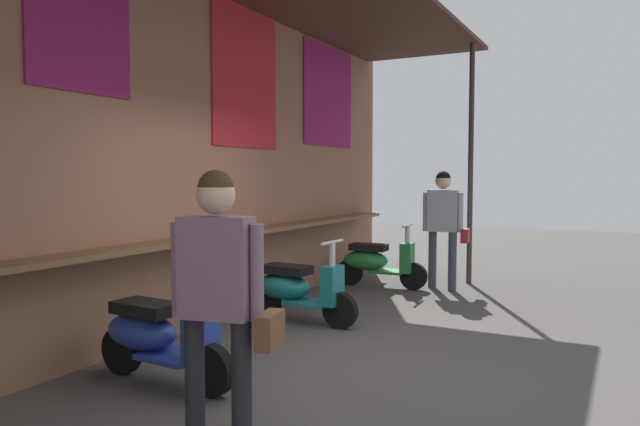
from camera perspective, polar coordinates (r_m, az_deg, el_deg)
name	(u,v)px	position (r m, az deg, el deg)	size (l,w,h in m)	color
ground_plane	(337,363)	(5.46, 1.68, -14.31)	(29.94, 29.94, 0.00)	#474442
market_stall_facade	(172,128)	(6.28, -14.08, 7.98)	(10.69, 2.34, 3.97)	#8C5B44
scooter_blue	(156,335)	(5.05, -15.53, -11.33)	(0.48, 1.40, 0.97)	#233D9E
scooter_teal	(296,289)	(6.81, -2.38, -7.31)	(0.47, 1.40, 0.97)	#197075
scooter_green	(376,261)	(8.96, 5.44, -4.68)	(0.49, 1.40, 0.97)	#237533
shopper_with_handbag	(444,217)	(8.85, 11.88, -0.36)	(0.31, 0.68, 1.75)	#383D4C
shopper_browsing	(219,283)	(3.52, -9.72, -6.71)	(0.37, 0.67, 1.71)	#232328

